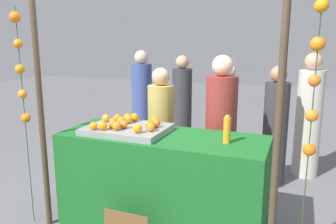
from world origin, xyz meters
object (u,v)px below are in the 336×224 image
(orange_0, at_px, (138,128))
(vendor_right, at_px, (220,136))
(vendor_left, at_px, (161,136))
(juice_bottle, at_px, (227,130))
(stall_counter, at_px, (162,181))
(orange_1, at_px, (127,117))

(orange_0, relative_size, vendor_right, 0.05)
(orange_0, bearing_deg, vendor_left, 99.43)
(orange_0, relative_size, juice_bottle, 0.34)
(orange_0, xyz_separation_m, vendor_right, (0.57, 0.92, -0.26))
(stall_counter, relative_size, orange_0, 23.44)
(stall_counter, height_order, vendor_right, vendor_right)
(juice_bottle, bearing_deg, vendor_left, 142.84)
(vendor_right, bearing_deg, orange_0, -121.64)
(vendor_left, bearing_deg, vendor_right, 1.93)
(stall_counter, relative_size, vendor_right, 1.18)
(stall_counter, height_order, orange_0, orange_0)
(vendor_left, distance_m, vendor_right, 0.72)
(juice_bottle, bearing_deg, orange_0, -166.81)
(vendor_right, bearing_deg, orange_1, -149.37)
(orange_0, distance_m, orange_1, 0.51)
(orange_0, bearing_deg, orange_1, 129.47)
(orange_0, distance_m, vendor_left, 0.97)
(orange_1, height_order, juice_bottle, juice_bottle)
(vendor_left, bearing_deg, juice_bottle, -37.16)
(stall_counter, relative_size, juice_bottle, 7.93)
(stall_counter, xyz_separation_m, orange_1, (-0.48, 0.18, 0.57))
(juice_bottle, relative_size, vendor_right, 0.15)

